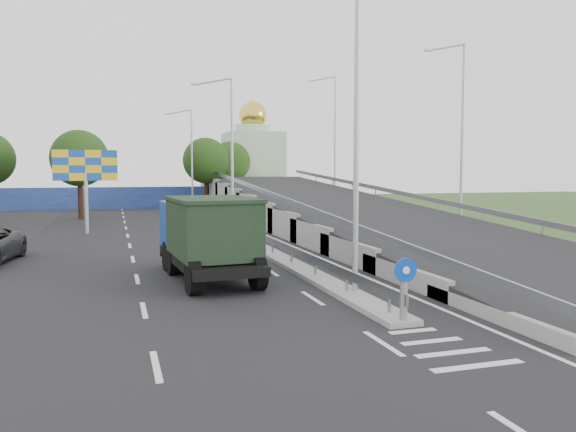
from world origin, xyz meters
name	(u,v)px	position (x,y,z in m)	size (l,w,h in m)	color
ground	(451,353)	(0.00, 0.00, 0.00)	(160.00, 160.00, 0.00)	#2D4C1E
road_surface	(196,246)	(-3.00, 20.00, 0.00)	(26.00, 90.00, 0.04)	black
median	(235,235)	(0.00, 24.00, 0.10)	(1.00, 44.00, 0.20)	gray
overpass_ramp	(344,206)	(7.50, 24.00, 1.75)	(10.00, 50.00, 3.50)	gray
median_guardrail	(234,224)	(0.00, 24.00, 0.75)	(0.09, 44.00, 0.71)	gray
sign_bollard	(404,289)	(0.00, 2.17, 1.03)	(0.64, 0.23, 1.67)	black
lamp_post_near	(351,119)	(0.11, 6.00, 5.81)	(2.74, 0.18, 10.08)	#B2B5B7
lamp_post_mid	(229,146)	(0.11, 26.00, 5.81)	(2.74, 0.18, 10.08)	#B2B5B7
lamp_post_far	(190,154)	(0.11, 46.00, 5.81)	(2.74, 0.18, 10.08)	#B2B5B7
blue_wall	(145,198)	(-4.00, 52.00, 1.20)	(30.00, 0.50, 2.40)	#282D94
church	(253,162)	(10.00, 60.00, 5.31)	(7.00, 7.00, 13.80)	#B2CCAD
billboard	(85,170)	(-9.00, 28.00, 4.19)	(4.00, 0.24, 5.50)	#B2B5B7
tree_left_mid	(79,159)	(-10.00, 40.00, 5.18)	(4.80, 4.80, 7.60)	black
tree_median_far	(206,161)	(2.00, 48.00, 5.18)	(4.80, 4.80, 7.60)	black
tree_ramp_far	(230,162)	(6.00, 55.00, 5.18)	(4.80, 4.80, 7.60)	black
dump_truck	(207,233)	(-3.89, 10.51, 1.75)	(3.15, 7.34, 3.16)	black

